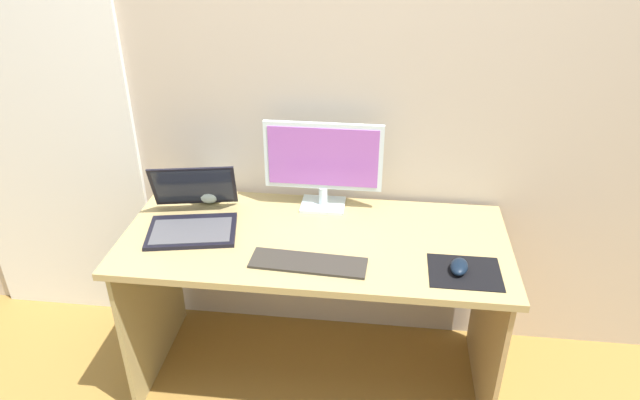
{
  "coord_description": "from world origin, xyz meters",
  "views": [
    {
      "loc": [
        0.23,
        -1.83,
        1.91
      ],
      "look_at": [
        0.02,
        -0.02,
        0.89
      ],
      "focal_mm": 32.22,
      "sensor_mm": 36.0,
      "label": 1
    }
  ],
  "objects_px": {
    "laptop": "(193,216)",
    "keyboard_external": "(309,263)",
    "monitor": "(323,162)",
    "mouse": "(459,267)",
    "fishbowl": "(209,187)"
  },
  "relations": [
    {
      "from": "laptop",
      "to": "keyboard_external",
      "type": "distance_m",
      "value": 0.53
    },
    {
      "from": "monitor",
      "to": "keyboard_external",
      "type": "relative_size",
      "value": 1.15
    },
    {
      "from": "laptop",
      "to": "mouse",
      "type": "relative_size",
      "value": 3.92
    },
    {
      "from": "monitor",
      "to": "mouse",
      "type": "bearing_deg",
      "value": -37.65
    },
    {
      "from": "monitor",
      "to": "fishbowl",
      "type": "distance_m",
      "value": 0.5
    },
    {
      "from": "laptop",
      "to": "fishbowl",
      "type": "xyz_separation_m",
      "value": [
        0.01,
        0.2,
        0.02
      ]
    },
    {
      "from": "keyboard_external",
      "to": "monitor",
      "type": "bearing_deg",
      "value": 92.48
    },
    {
      "from": "keyboard_external",
      "to": "fishbowl",
      "type": "bearing_deg",
      "value": 142.41
    },
    {
      "from": "laptop",
      "to": "mouse",
      "type": "distance_m",
      "value": 1.03
    },
    {
      "from": "fishbowl",
      "to": "mouse",
      "type": "bearing_deg",
      "value": -21.4
    },
    {
      "from": "monitor",
      "to": "mouse",
      "type": "height_order",
      "value": "monitor"
    },
    {
      "from": "keyboard_external",
      "to": "mouse",
      "type": "distance_m",
      "value": 0.53
    },
    {
      "from": "monitor",
      "to": "keyboard_external",
      "type": "xyz_separation_m",
      "value": [
        -0.0,
        -0.42,
        -0.2
      ]
    },
    {
      "from": "fishbowl",
      "to": "laptop",
      "type": "bearing_deg",
      "value": -92.76
    },
    {
      "from": "monitor",
      "to": "fishbowl",
      "type": "xyz_separation_m",
      "value": [
        -0.48,
        -0.01,
        -0.13
      ]
    }
  ]
}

